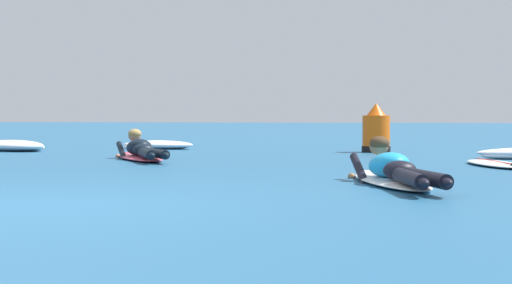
# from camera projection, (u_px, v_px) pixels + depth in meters

# --- Properties ---
(ground_plane) EXTENTS (120.00, 120.00, 0.00)m
(ground_plane) POSITION_uv_depth(u_px,v_px,m) (266.00, 151.00, 16.49)
(ground_plane) COLOR #235B84
(surfer_near) EXTENTS (1.22, 2.73, 0.55)m
(surfer_near) POSITION_uv_depth(u_px,v_px,m) (393.00, 172.00, 8.54)
(surfer_near) COLOR white
(surfer_near) RESTS_ON ground
(surfer_far) EXTENTS (1.74, 2.54, 0.54)m
(surfer_far) POSITION_uv_depth(u_px,v_px,m) (141.00, 152.00, 13.33)
(surfer_far) COLOR #E54C66
(surfer_far) RESTS_ON ground
(drifting_surfboard) EXTENTS (1.01, 1.99, 0.16)m
(drifting_surfboard) POSITION_uv_depth(u_px,v_px,m) (495.00, 164.00, 11.75)
(drifting_surfboard) COLOR white
(drifting_surfboard) RESTS_ON ground
(whitewater_front) EXTENTS (1.54, 0.77, 0.18)m
(whitewater_front) POSITION_uv_depth(u_px,v_px,m) (158.00, 145.00, 17.63)
(whitewater_front) COLOR white
(whitewater_front) RESTS_ON ground
(whitewater_mid_left) EXTENTS (1.81, 1.44, 0.22)m
(whitewater_mid_left) POSITION_uv_depth(u_px,v_px,m) (13.00, 146.00, 16.66)
(whitewater_mid_left) COLOR white
(whitewater_mid_left) RESTS_ON ground
(channel_marker_buoy) EXTENTS (0.56, 0.56, 0.95)m
(channel_marker_buoy) POSITION_uv_depth(u_px,v_px,m) (376.00, 133.00, 16.11)
(channel_marker_buoy) COLOR #EA5B0F
(channel_marker_buoy) RESTS_ON ground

